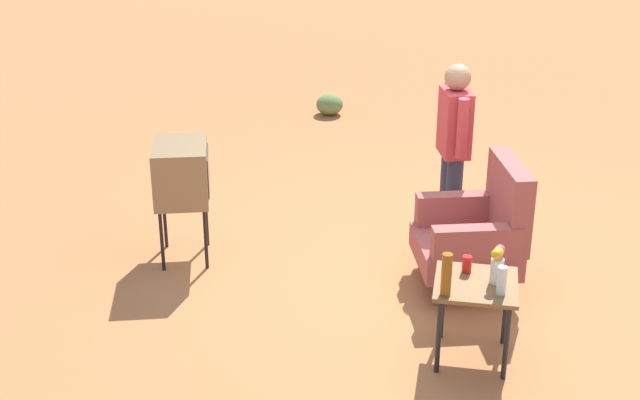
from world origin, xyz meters
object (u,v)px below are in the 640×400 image
Objects in this scene: soda_can_red at (467,264)px; bottle_tall_amber at (446,275)px; tv_on_stand at (181,173)px; flower_vase at (497,263)px; person_standing at (453,145)px; bottle_short_clear at (502,280)px; side_table at (475,293)px; armchair at (479,230)px.

bottle_tall_amber reaches higher than soda_can_red.
tv_on_stand is 3.89× the size of flower_vase.
person_standing reaches higher than soda_can_red.
bottle_short_clear is (1.89, 0.41, -0.24)m from person_standing.
bottle_short_clear is at bearing 51.74° from side_table.
person_standing is at bearing -167.61° from flower_vase.
side_table is at bearing -128.26° from bottle_short_clear.
bottle_tall_amber is (0.35, -0.13, 0.09)m from soda_can_red.
person_standing is at bearing -160.29° from armchair.
flower_vase is at bearing 124.97° from bottle_tall_amber.
bottle_short_clear is at bearing 12.13° from flower_vase.
soda_can_red is at bearing -138.91° from bottle_short_clear.
bottle_tall_amber reaches higher than flower_vase.
bottle_short_clear is at bearing 64.59° from tv_on_stand.
tv_on_stand reaches higher than flower_vase.
soda_can_red is at bearing -4.83° from armchair.
armchair is at bearing 88.34° from tv_on_stand.
tv_on_stand is at bearing -91.66° from armchair.
person_standing is 8.20× the size of bottle_short_clear.
tv_on_stand is at bearing -112.91° from flower_vase.
soda_can_red is 0.61× the size of bottle_short_clear.
bottle_short_clear is at bearing 7.62° from armchair.
person_standing is 1.79m from flower_vase.
side_table is at bearing -0.29° from armchair.
tv_on_stand is at bearing -120.36° from bottle_tall_amber.
flower_vase is (-0.15, -0.03, 0.05)m from bottle_short_clear.
bottle_short_clear is (-0.08, 0.36, -0.05)m from bottle_tall_amber.
bottle_short_clear is at bearing 12.37° from person_standing.
person_standing is 13.44× the size of soda_can_red.
person_standing reaches higher than side_table.
flower_vase is at bearing 67.09° from tv_on_stand.
bottle_tall_amber is 0.40m from flower_vase.
person_standing is (-0.65, 2.20, 0.16)m from tv_on_stand.
tv_on_stand is 0.63× the size of person_standing.
soda_can_red is 0.38m from bottle_tall_amber.
tv_on_stand reaches higher than bottle_tall_amber.
bottle_tall_amber is 1.13× the size of flower_vase.
side_table is 2.24× the size of flower_vase.
soda_can_red is 0.46× the size of flower_vase.
soda_can_red is at bearing 159.78° from bottle_tall_amber.
person_standing is 6.19× the size of flower_vase.
soda_can_red is at bearing -153.00° from side_table.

